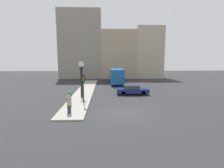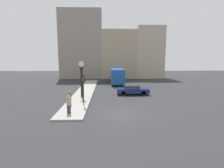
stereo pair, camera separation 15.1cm
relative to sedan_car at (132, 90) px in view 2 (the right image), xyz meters
The scene contains 9 objects.
ground_plane 9.25m from the sedan_car, 104.18° to the right, with size 120.00×120.00×0.00m, color #2D2D30.
sidewalk_corner 7.71m from the sedan_car, 160.40° to the left, with size 2.77×27.05×0.15m, color #A39E93.
building_row 24.23m from the sedan_car, 97.95° to the left, with size 27.81×5.00×17.88m.
sedan_car is the anchor object (origin of this frame).
bus_distant 12.07m from the sedan_car, 97.62° to the left, with size 2.55×9.79×3.15m.
traffic_light_near 9.10m from the sedan_car, 135.69° to the right, with size 0.26×0.24×3.36m.
street_clock 7.64m from the sedan_car, 163.45° to the right, with size 0.84×0.42×4.84m.
pedestrian_tan_coat 11.81m from the sedan_car, 128.74° to the right, with size 0.41×0.41×1.78m.
pedestrian_green_hoodie 10.05m from the sedan_car, 141.88° to the right, with size 0.35×0.35×1.64m.
Camera 2 is at (-1.58, -16.29, 5.27)m, focal length 28.00 mm.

